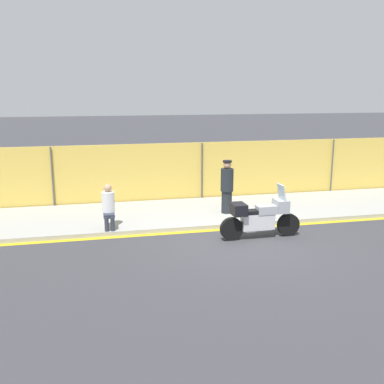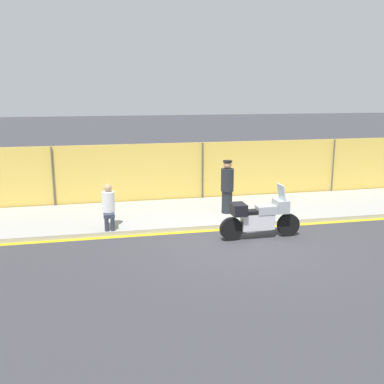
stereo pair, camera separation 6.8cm
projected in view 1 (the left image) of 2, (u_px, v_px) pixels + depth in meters
ground_plane at (245, 243)px, 11.64m from camera, size 120.00×120.00×0.00m
sidewalk at (214, 211)px, 14.46m from camera, size 37.60×3.33×0.12m
curb_paint_stripe at (230, 229)px, 12.80m from camera, size 37.60×0.18×0.01m
storefront_fence at (201, 172)px, 15.91m from camera, size 35.72×0.17×2.09m
motorcycle at (260, 217)px, 11.93m from camera, size 2.24×0.51×1.44m
officer_standing at (227, 186)px, 13.87m from camera, size 0.40×0.40×1.65m
person_seated_on_curb at (108, 204)px, 12.40m from camera, size 0.35×0.63×1.23m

